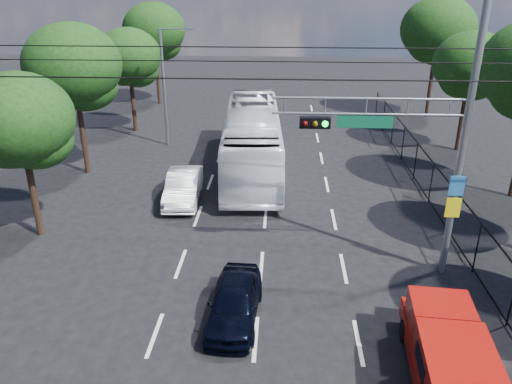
# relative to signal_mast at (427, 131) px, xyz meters

# --- Properties ---
(lane_markings) EXTENTS (6.12, 38.00, 0.01)m
(lane_markings) POSITION_rel_signal_mast_xyz_m (-5.28, 6.01, -5.24)
(lane_markings) COLOR beige
(lane_markings) RESTS_ON ground
(signal_mast) EXTENTS (6.43, 0.39, 9.50)m
(signal_mast) POSITION_rel_signal_mast_xyz_m (0.00, 0.00, 0.00)
(signal_mast) COLOR slate
(signal_mast) RESTS_ON ground
(streetlight_left) EXTENTS (2.09, 0.22, 7.08)m
(streetlight_left) POSITION_rel_signal_mast_xyz_m (-11.62, 14.01, -1.30)
(streetlight_left) COLOR slate
(streetlight_left) RESTS_ON ground
(utility_wires) EXTENTS (22.00, 5.04, 0.74)m
(utility_wires) POSITION_rel_signal_mast_xyz_m (-5.28, 0.84, 1.99)
(utility_wires) COLOR black
(utility_wires) RESTS_ON ground
(fence_right) EXTENTS (0.06, 34.03, 2.00)m
(fence_right) POSITION_rel_signal_mast_xyz_m (2.32, 4.18, -4.21)
(fence_right) COLOR black
(fence_right) RESTS_ON ground
(tree_right_d) EXTENTS (4.32, 4.32, 7.02)m
(tree_right_d) POSITION_rel_signal_mast_xyz_m (6.13, 14.03, -0.39)
(tree_right_d) COLOR black
(tree_right_d) RESTS_ON ground
(tree_right_e) EXTENTS (5.28, 5.28, 8.58)m
(tree_right_e) POSITION_rel_signal_mast_xyz_m (6.33, 22.03, 0.69)
(tree_right_e) COLOR black
(tree_right_e) RESTS_ON ground
(tree_left_b) EXTENTS (4.08, 4.08, 6.63)m
(tree_left_b) POSITION_rel_signal_mast_xyz_m (-14.47, 2.03, -0.66)
(tree_left_b) COLOR black
(tree_left_b) RESTS_ON ground
(tree_left_c) EXTENTS (4.80, 4.80, 7.80)m
(tree_left_c) POSITION_rel_signal_mast_xyz_m (-15.07, 9.03, 0.15)
(tree_left_c) COLOR black
(tree_left_c) RESTS_ON ground
(tree_left_d) EXTENTS (4.20, 4.20, 6.83)m
(tree_left_d) POSITION_rel_signal_mast_xyz_m (-14.67, 17.03, -0.52)
(tree_left_d) COLOR black
(tree_left_d) RESTS_ON ground
(tree_left_e) EXTENTS (4.92, 4.92, 7.99)m
(tree_left_e) POSITION_rel_signal_mast_xyz_m (-14.87, 25.03, 0.29)
(tree_left_e) COLOR black
(tree_left_e) RESTS_ON ground
(red_pickup) EXTENTS (2.14, 4.89, 1.77)m
(red_pickup) POSITION_rel_signal_mast_xyz_m (-0.29, -5.36, -4.30)
(red_pickup) COLOR black
(red_pickup) RESTS_ON ground
(navy_hatchback) EXTENTS (1.68, 3.80, 1.27)m
(navy_hatchback) POSITION_rel_signal_mast_xyz_m (-5.98, -3.10, -4.61)
(navy_hatchback) COLOR black
(navy_hatchback) RESTS_ON ground
(white_bus) EXTENTS (3.52, 12.36, 3.40)m
(white_bus) POSITION_rel_signal_mast_xyz_m (-6.22, 9.98, -3.54)
(white_bus) COLOR white
(white_bus) RESTS_ON ground
(white_van) EXTENTS (1.71, 4.30, 1.39)m
(white_van) POSITION_rel_signal_mast_xyz_m (-9.20, 5.68, -4.55)
(white_van) COLOR silver
(white_van) RESTS_ON ground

